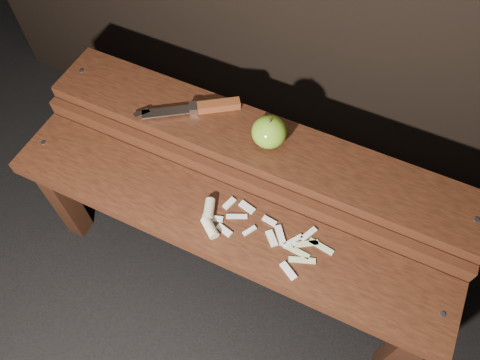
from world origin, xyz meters
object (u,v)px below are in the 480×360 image
at_px(bench_rear_tier, 256,158).
at_px(apple, 269,132).
at_px(bench_front_tier, 220,234).
at_px(knife, 205,107).

distance_m(bench_rear_tier, apple, 0.13).
bearing_deg(bench_rear_tier, bench_front_tier, -90.00).
distance_m(apple, knife, 0.20).
bearing_deg(apple, bench_front_tier, -97.20).
xyz_separation_m(bench_front_tier, knife, (-0.17, 0.26, 0.16)).
relative_size(bench_front_tier, knife, 4.80).
bearing_deg(bench_front_tier, apple, 82.80).
relative_size(bench_rear_tier, apple, 12.88).
distance_m(bench_front_tier, apple, 0.30).
xyz_separation_m(apple, knife, (-0.20, 0.02, -0.03)).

